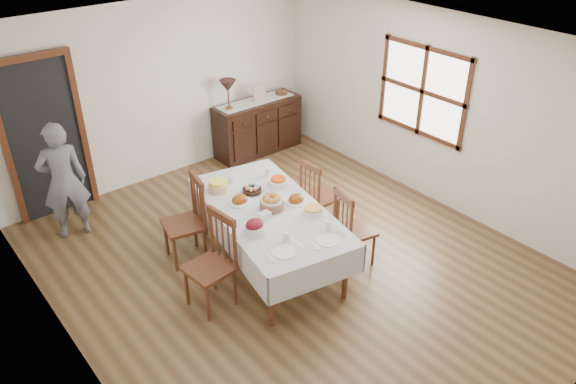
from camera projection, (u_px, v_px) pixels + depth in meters
ground at (293, 264)px, 6.68m from camera, size 6.00×6.00×0.00m
room_shell at (259, 129)px, 6.05m from camera, size 5.02×6.02×2.65m
dining_table at (268, 216)px, 6.36m from camera, size 1.52×2.39×0.76m
chair_left_near at (213, 261)px, 5.83m from camera, size 0.49×0.49×1.08m
chair_left_far at (188, 219)px, 6.52m from camera, size 0.53×0.53×1.08m
chair_right_near at (352, 228)px, 6.46m from camera, size 0.48×0.48×0.97m
chair_right_far at (317, 194)px, 7.12m from camera, size 0.41×0.41×0.97m
sideboard at (258, 127)px, 9.09m from camera, size 1.45×0.53×0.87m
person at (62, 177)px, 6.82m from camera, size 0.57×0.43×1.65m
bread_basket at (272, 203)px, 6.27m from camera, size 0.27×0.27×0.18m
egg_basket at (252, 189)px, 6.61m from camera, size 0.23×0.23×0.10m
ham_platter_a at (240, 200)px, 6.41m from camera, size 0.27×0.27×0.11m
ham_platter_b at (296, 199)px, 6.43m from camera, size 0.27×0.27×0.11m
beet_bowl at (255, 227)px, 5.86m from camera, size 0.22×0.22×0.17m
carrot_bowl at (278, 182)px, 6.76m from camera, size 0.24×0.24×0.10m
pineapple_bowl at (218, 186)px, 6.63m from camera, size 0.23×0.23×0.13m
casserole_dish at (313, 210)px, 6.21m from camera, size 0.21×0.21×0.08m
butter_dish at (264, 215)px, 6.13m from camera, size 0.15×0.11×0.07m
setting_left at (284, 247)px, 5.65m from camera, size 0.44×0.31×0.10m
setting_right at (328, 235)px, 5.82m from camera, size 0.44×0.31×0.10m
glass_far_a at (232, 179)px, 6.80m from camera, size 0.07×0.07×0.10m
glass_far_b at (268, 172)px, 6.96m from camera, size 0.07×0.07×0.11m
runner at (256, 101)px, 8.88m from camera, size 1.30×0.35×0.01m
table_lamp at (228, 87)px, 8.42m from camera, size 0.26×0.26×0.46m
picture_frame at (259, 93)px, 8.79m from camera, size 0.22×0.08×0.28m
deco_bowl at (281, 93)px, 9.13m from camera, size 0.20×0.20×0.06m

